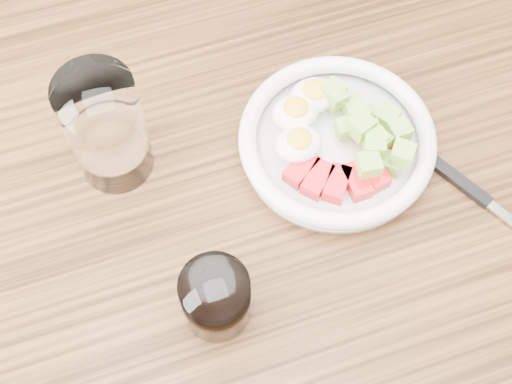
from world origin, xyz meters
TOP-DOWN VIEW (x-y plane):
  - ground at (0.00, 0.00)m, footprint 4.00×4.00m
  - dining_table at (0.00, 0.00)m, footprint 1.50×0.90m
  - bowl at (0.11, 0.05)m, footprint 0.24×0.24m
  - fork at (0.24, -0.06)m, footprint 0.12×0.20m
  - water_glass at (-0.15, 0.12)m, footprint 0.09×0.09m
  - coffee_glass at (-0.09, -0.10)m, footprint 0.07×0.07m

SIDE VIEW (x-z plane):
  - ground at x=0.00m, z-range 0.00..0.00m
  - dining_table at x=0.00m, z-range 0.28..1.05m
  - fork at x=0.24m, z-range 0.77..0.78m
  - bowl at x=0.11m, z-range 0.76..0.82m
  - coffee_glass at x=-0.09m, z-range 0.77..0.85m
  - water_glass at x=-0.15m, z-range 0.77..0.93m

